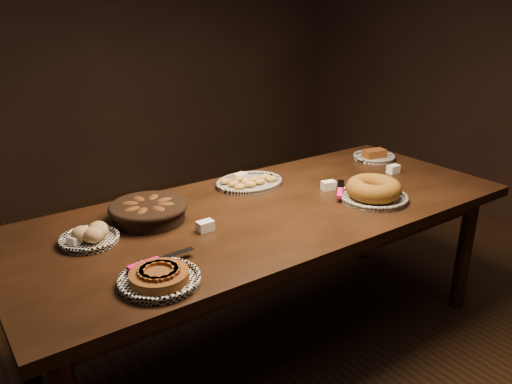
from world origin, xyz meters
TOP-DOWN VIEW (x-y plane):
  - ground at (0.00, 0.00)m, footprint 5.00×5.00m
  - buffet_table at (0.00, 0.00)m, footprint 2.40×1.00m
  - apple_tart_plate at (-0.71, -0.33)m, footprint 0.34×0.29m
  - madeleine_platter at (0.09, 0.30)m, footprint 0.36×0.30m
  - bundt_cake_plate at (0.47, -0.21)m, footprint 0.35×0.42m
  - croissant_basket at (-0.52, 0.19)m, footprint 0.36×0.36m
  - bread_roll_plate at (-0.80, 0.12)m, footprint 0.24×0.24m
  - loaf_plate at (0.99, 0.25)m, footprint 0.26×0.26m
  - tent_cards at (0.02, 0.09)m, footprint 1.80×0.49m

SIDE VIEW (x-z plane):
  - ground at x=0.00m, z-range 0.00..0.00m
  - buffet_table at x=0.00m, z-range 0.30..1.05m
  - madeleine_platter at x=0.09m, z-range 0.75..0.79m
  - loaf_plate at x=0.99m, z-range 0.74..0.80m
  - apple_tart_plate at x=-0.71m, z-range 0.74..0.80m
  - tent_cards at x=0.02m, z-range 0.75..0.79m
  - bread_roll_plate at x=-0.80m, z-range 0.74..0.82m
  - bundt_cake_plate at x=0.47m, z-range 0.74..0.85m
  - croissant_basket at x=-0.52m, z-range 0.76..0.84m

